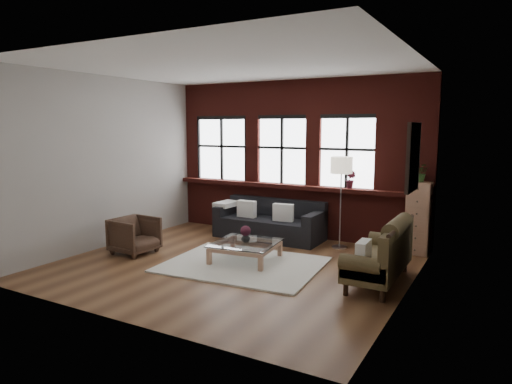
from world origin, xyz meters
The scene contains 26 objects.
floor centered at (0.00, 0.00, 0.00)m, with size 5.50×5.50×0.00m, color brown.
ceiling centered at (0.00, 0.00, 3.20)m, with size 5.50×5.50×0.00m, color white.
wall_back centered at (0.00, 2.50, 1.60)m, with size 5.50×5.50×0.00m, color #A4A098.
wall_front centered at (0.00, -2.50, 1.60)m, with size 5.50×5.50×0.00m, color #A4A098.
wall_left centered at (-2.75, 0.00, 1.60)m, with size 5.00×5.00×0.00m, color #A4A098.
wall_right centered at (2.75, 0.00, 1.60)m, with size 5.00×5.00×0.00m, color #A4A098.
brick_backwall centered at (0.00, 2.44, 1.60)m, with size 5.50×0.12×3.20m, color #551914, non-canonical shape.
sill_ledge centered at (0.00, 2.35, 1.04)m, with size 5.50×0.30×0.08m, color #551914.
window_left centered at (-1.80, 2.45, 1.75)m, with size 1.38×0.10×1.50m, color black, non-canonical shape.
window_mid centered at (-0.30, 2.45, 1.75)m, with size 1.38×0.10×1.50m, color black, non-canonical shape.
window_right centered at (1.10, 2.45, 1.75)m, with size 1.38×0.10×1.50m, color black, non-canonical shape.
wall_poster centered at (2.72, 0.30, 1.85)m, with size 0.05×0.74×0.94m, color black, non-canonical shape.
shag_rug centered at (0.15, 0.08, 0.01)m, with size 2.48×1.95×0.03m, color beige.
dark_sofa centered at (-0.32, 1.90, 0.40)m, with size 2.19×0.89×0.79m, color black, non-canonical shape.
pillow_a centered at (-0.79, 1.80, 0.59)m, with size 0.40×0.14×0.34m, color white.
pillow_b centered at (0.04, 1.80, 0.59)m, with size 0.40×0.14×0.34m, color white.
vintage_settee centered at (2.30, 0.30, 0.45)m, with size 0.74×1.67×0.89m, color #4A3D22, non-canonical shape.
pillow_settee centered at (2.22, -0.21, 0.56)m, with size 0.14×0.38×0.34m, color white.
armchair centered at (-1.92, -0.25, 0.33)m, with size 0.70×0.72×0.65m, color #3A281D.
coffee_table centered at (0.08, 0.28, 0.16)m, with size 1.03×1.03×0.35m, color #A7775A, non-canonical shape.
vase centered at (0.08, 0.28, 0.41)m, with size 0.15×0.15×0.16m, color #B2B2B2.
flowers centered at (0.08, 0.28, 0.53)m, with size 0.18×0.18×0.18m, color #461827.
drawer_chest centered at (2.52, 2.22, 0.65)m, with size 0.40×0.40×1.30m, color #A7775A.
potted_plant_top centered at (2.52, 2.22, 1.46)m, with size 0.29×0.25×0.32m, color #2D5923.
floor_lamp centered at (1.17, 1.90, 0.93)m, with size 0.40×0.40×1.86m, color #A5A5A8, non-canonical shape.
sill_plant centered at (1.23, 2.32, 1.26)m, with size 0.19×0.16×0.35m, color #461827.
Camera 1 is at (3.88, -6.16, 2.26)m, focal length 32.00 mm.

